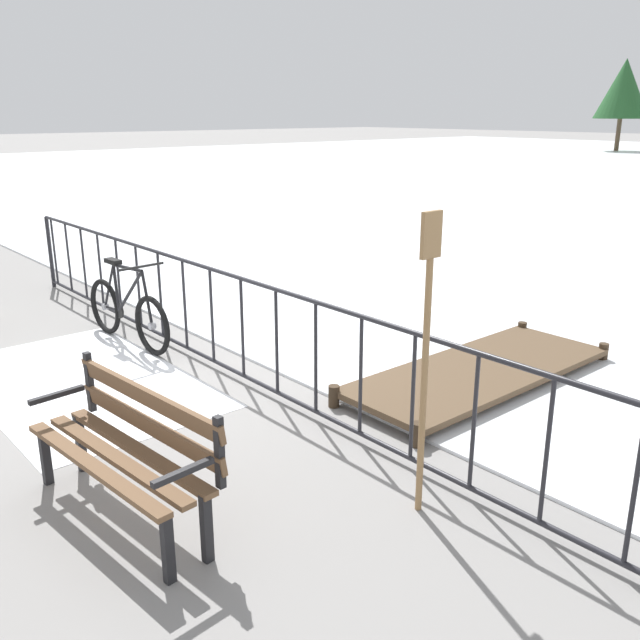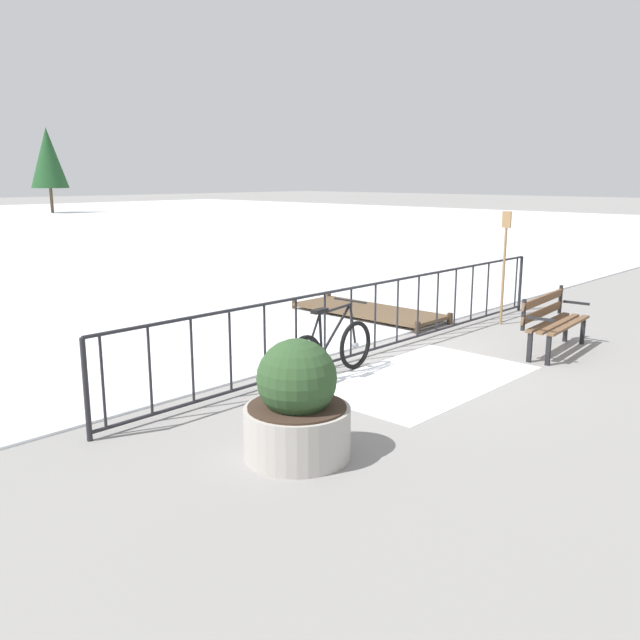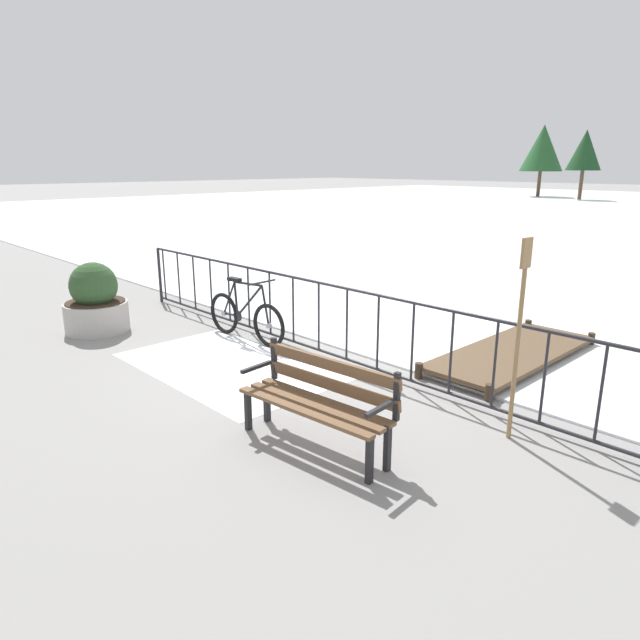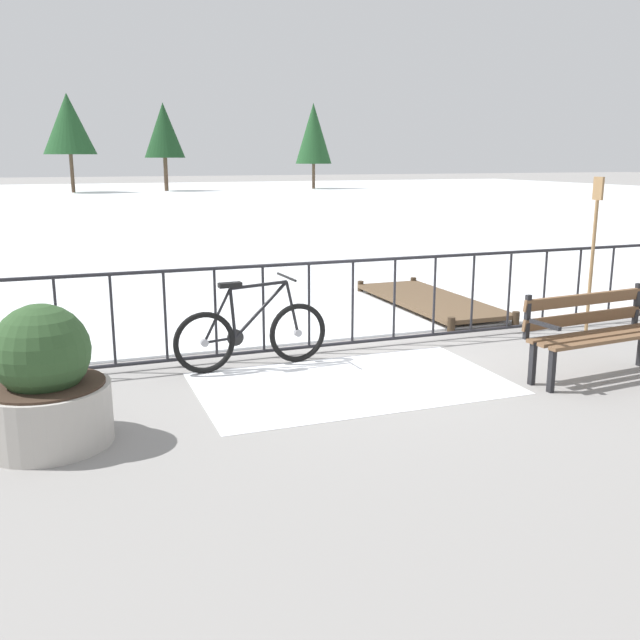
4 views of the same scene
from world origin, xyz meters
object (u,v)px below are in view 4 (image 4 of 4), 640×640
at_px(bicycle_near_railing, 252,334).
at_px(oar_upright, 593,246).
at_px(park_bench, 594,328).
at_px(planter_with_shrub, 45,386).

relative_size(bicycle_near_railing, oar_upright, 0.86).
bearing_deg(oar_upright, park_bench, -129.37).
relative_size(park_bench, planter_with_shrub, 1.45).
relative_size(park_bench, oar_upright, 0.83).
relative_size(bicycle_near_railing, park_bench, 1.05).
height_order(park_bench, oar_upright, oar_upright).
bearing_deg(bicycle_near_railing, planter_with_shrub, -144.79).
height_order(bicycle_near_railing, park_bench, bicycle_near_railing).
xyz_separation_m(bicycle_near_railing, oar_upright, (4.41, -0.05, 0.77)).
distance_m(planter_with_shrub, oar_upright, 6.64).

